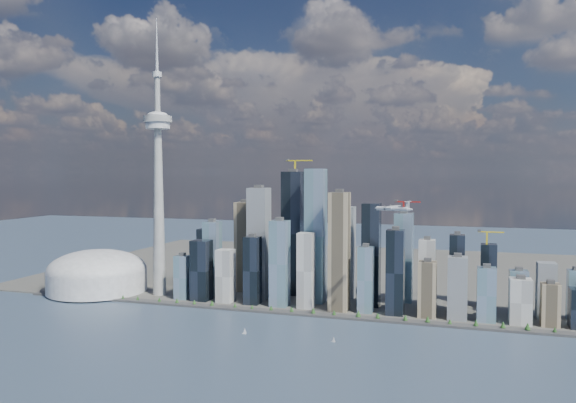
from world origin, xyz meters
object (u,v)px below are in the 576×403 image
(airplane, at_px, (393,208))
(sailboat_west, at_px, (245,332))
(needle_tower, at_px, (158,179))
(sailboat_east, at_px, (333,340))
(dome_stadium, at_px, (97,274))

(airplane, bearing_deg, sailboat_west, -145.83)
(needle_tower, bearing_deg, sailboat_east, -26.15)
(dome_stadium, xyz_separation_m, airplane, (620.22, -119.69, 155.28))
(dome_stadium, xyz_separation_m, sailboat_west, (402.85, -187.90, -36.08))
(sailboat_west, bearing_deg, sailboat_east, 1.65)
(sailboat_east, bearing_deg, sailboat_west, -166.38)
(needle_tower, height_order, dome_stadium, needle_tower)
(airplane, height_order, sailboat_east, airplane)
(dome_stadium, bearing_deg, airplane, -10.92)
(sailboat_west, bearing_deg, needle_tower, 144.72)
(sailboat_west, distance_m, sailboat_east, 140.41)
(airplane, xyz_separation_m, sailboat_east, (-76.96, -68.30, -191.70))
(sailboat_east, bearing_deg, dome_stadium, 174.57)
(needle_tower, relative_size, sailboat_east, 58.53)
(needle_tower, relative_size, sailboat_west, 52.54)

